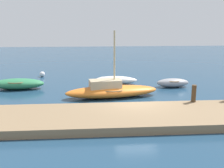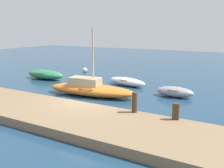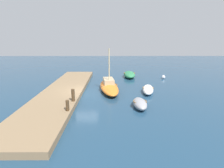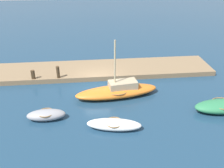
{
  "view_description": "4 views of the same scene",
  "coord_description": "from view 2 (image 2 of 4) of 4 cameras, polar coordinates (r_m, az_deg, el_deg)",
  "views": [
    {
      "loc": [
        -2.68,
        -15.64,
        5.11
      ],
      "look_at": [
        -1.31,
        1.86,
        1.06
      ],
      "focal_mm": 43.34,
      "sensor_mm": 36.0,
      "label": 1
    },
    {
      "loc": [
        8.57,
        -11.73,
        4.55
      ],
      "look_at": [
        0.37,
        2.44,
        0.99
      ],
      "focal_mm": 41.08,
      "sensor_mm": 36.0,
      "label": 2
    },
    {
      "loc": [
        18.13,
        2.64,
        5.55
      ],
      "look_at": [
        -1.12,
        2.73,
        0.78
      ],
      "focal_mm": 29.7,
      "sensor_mm": 36.0,
      "label": 3
    },
    {
      "loc": [
        0.98,
        19.98,
        10.25
      ],
      "look_at": [
        -0.91,
        2.27,
        1.01
      ],
      "focal_mm": 42.03,
      "sensor_mm": 36.0,
      "label": 4
    }
  ],
  "objects": [
    {
      "name": "mooring_post_mid_east",
      "position": [
        12.19,
        14.33,
        -6.0
      ],
      "size": [
        0.19,
        0.19,
        0.77
      ],
      "primitive_type": "cylinder",
      "color": "#47331E",
      "rests_on": "dock_platform"
    },
    {
      "name": "mooring_post_west",
      "position": [
        12.86,
        5.04,
        -4.09
      ],
      "size": [
        0.27,
        0.27,
        1.03
      ],
      "primitive_type": "cylinder",
      "color": "#47331E",
      "rests_on": "dock_platform"
    },
    {
      "name": "mooring_post_mid_west",
      "position": [
        12.22,
        13.79,
        -5.92
      ],
      "size": [
        0.23,
        0.23,
        0.77
      ],
      "primitive_type": "cylinder",
      "color": "#47331E",
      "rests_on": "dock_platform"
    },
    {
      "name": "sailboat_orange",
      "position": [
        17.73,
        -4.81,
        -1.05
      ],
      "size": [
        6.63,
        2.64,
        4.55
      ],
      "rotation": [
        0.0,
        0.0,
        0.13
      ],
      "color": "orange",
      "rests_on": "ground_plane"
    },
    {
      "name": "ground_plane",
      "position": [
        15.23,
        -5.84,
        -5.2
      ],
      "size": [
        84.0,
        84.0,
        0.0
      ],
      "primitive_type": "plane",
      "color": "navy"
    },
    {
      "name": "rowboat_white",
      "position": [
        20.85,
        3.34,
        0.55
      ],
      "size": [
        3.63,
        1.72,
        0.64
      ],
      "rotation": [
        0.0,
        0.0,
        -0.18
      ],
      "color": "white",
      "rests_on": "ground_plane"
    },
    {
      "name": "marker_buoy",
      "position": [
        27.26,
        -6.07,
        3.12
      ],
      "size": [
        0.5,
        0.5,
        0.5
      ],
      "primitive_type": "sphere",
      "color": "silver",
      "rests_on": "ground_plane"
    },
    {
      "name": "rowboat_green",
      "position": [
        24.4,
        -14.61,
        2.1
      ],
      "size": [
        4.03,
        1.68,
        0.81
      ],
      "rotation": [
        0.0,
        0.0,
        -0.0
      ],
      "color": "#2D7A4C",
      "rests_on": "ground_plane"
    },
    {
      "name": "dock_platform",
      "position": [
        13.49,
        -11.54,
        -6.76
      ],
      "size": [
        21.15,
        3.97,
        0.43
      ],
      "primitive_type": "cube",
      "color": "#846B4C",
      "rests_on": "ground_plane"
    },
    {
      "name": "dinghy_grey",
      "position": [
        17.89,
        13.79,
        -1.66
      ],
      "size": [
        2.59,
        1.17,
        0.69
      ],
      "rotation": [
        0.0,
        0.0,
        0.02
      ],
      "color": "#939399",
      "rests_on": "ground_plane"
    }
  ]
}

